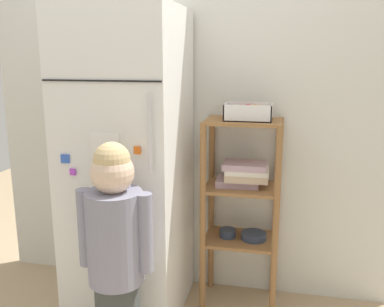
% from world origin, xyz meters
% --- Properties ---
extents(kitchen_wall_back, '(2.53, 0.03, 2.23)m').
position_xyz_m(kitchen_wall_back, '(0.00, 0.37, 1.11)').
color(kitchen_wall_back, silver).
rests_on(kitchen_wall_back, ground).
extents(refrigerator, '(0.61, 0.68, 1.73)m').
position_xyz_m(refrigerator, '(-0.26, 0.02, 0.86)').
color(refrigerator, white).
rests_on(refrigerator, ground).
extents(child_standing, '(0.36, 0.26, 1.11)m').
position_xyz_m(child_standing, '(-0.14, -0.48, 0.67)').
color(child_standing, '#3E4342').
rests_on(child_standing, ground).
extents(pantry_shelf_unit, '(0.44, 0.32, 1.13)m').
position_xyz_m(pantry_shelf_unit, '(0.37, 0.18, 0.70)').
color(pantry_shelf_unit, olive).
rests_on(pantry_shelf_unit, ground).
extents(fruit_bin, '(0.26, 0.18, 0.09)m').
position_xyz_m(fruit_bin, '(0.39, 0.18, 1.17)').
color(fruit_bin, white).
rests_on(fruit_bin, pantry_shelf_unit).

